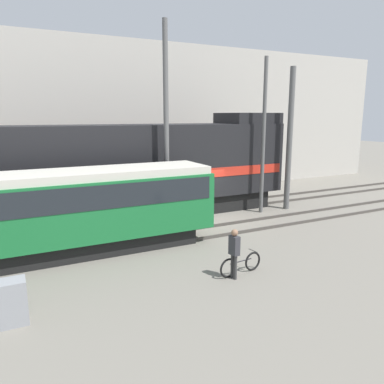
{
  "coord_description": "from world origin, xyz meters",
  "views": [
    {
      "loc": [
        -9.24,
        -16.17,
        5.36
      ],
      "look_at": [
        -1.5,
        -0.67,
        1.8
      ],
      "focal_mm": 35.0,
      "sensor_mm": 36.0,
      "label": 1
    }
  ],
  "objects_px": {
    "utility_pole_left": "(166,127)",
    "utility_pole_right": "(289,140)",
    "utility_pole_center": "(263,137)",
    "freight_locomotive": "(124,171)",
    "person": "(234,249)",
    "signal_box": "(13,302)",
    "streetcar": "(58,209)",
    "bicycle": "(241,264)"
  },
  "relations": [
    {
      "from": "freight_locomotive",
      "to": "utility_pole_right",
      "type": "height_order",
      "value": "utility_pole_right"
    },
    {
      "from": "signal_box",
      "to": "person",
      "type": "bearing_deg",
      "value": -2.04
    },
    {
      "from": "utility_pole_left",
      "to": "person",
      "type": "bearing_deg",
      "value": -93.73
    },
    {
      "from": "freight_locomotive",
      "to": "streetcar",
      "type": "relative_size",
      "value": 1.51
    },
    {
      "from": "freight_locomotive",
      "to": "utility_pole_left",
      "type": "distance_m",
      "value": 3.4
    },
    {
      "from": "utility_pole_center",
      "to": "streetcar",
      "type": "bearing_deg",
      "value": -169.38
    },
    {
      "from": "freight_locomotive",
      "to": "utility_pole_left",
      "type": "height_order",
      "value": "utility_pole_left"
    },
    {
      "from": "utility_pole_left",
      "to": "streetcar",
      "type": "bearing_deg",
      "value": -158.78
    },
    {
      "from": "freight_locomotive",
      "to": "utility_pole_center",
      "type": "relative_size",
      "value": 2.19
    },
    {
      "from": "freight_locomotive",
      "to": "bicycle",
      "type": "bearing_deg",
      "value": -80.25
    },
    {
      "from": "signal_box",
      "to": "bicycle",
      "type": "bearing_deg",
      "value": -0.32
    },
    {
      "from": "freight_locomotive",
      "to": "person",
      "type": "height_order",
      "value": "freight_locomotive"
    },
    {
      "from": "utility_pole_left",
      "to": "signal_box",
      "type": "xyz_separation_m",
      "value": [
        -7.09,
        -6.49,
        -4.21
      ]
    },
    {
      "from": "bicycle",
      "to": "utility_pole_right",
      "type": "height_order",
      "value": "utility_pole_right"
    },
    {
      "from": "utility_pole_left",
      "to": "utility_pole_center",
      "type": "relative_size",
      "value": 1.15
    },
    {
      "from": "utility_pole_center",
      "to": "signal_box",
      "type": "bearing_deg",
      "value": -153.08
    },
    {
      "from": "bicycle",
      "to": "signal_box",
      "type": "xyz_separation_m",
      "value": [
        -7.06,
        0.04,
        0.25
      ]
    },
    {
      "from": "streetcar",
      "to": "utility_pole_right",
      "type": "distance_m",
      "value": 13.17
    },
    {
      "from": "signal_box",
      "to": "streetcar",
      "type": "bearing_deg",
      "value": 68.26
    },
    {
      "from": "bicycle",
      "to": "signal_box",
      "type": "bearing_deg",
      "value": 179.68
    },
    {
      "from": "person",
      "to": "utility_pole_left",
      "type": "relative_size",
      "value": 0.18
    },
    {
      "from": "bicycle",
      "to": "utility_pole_center",
      "type": "relative_size",
      "value": 0.21
    },
    {
      "from": "bicycle",
      "to": "streetcar",
      "type": "bearing_deg",
      "value": 139.86
    },
    {
      "from": "streetcar",
      "to": "utility_pole_left",
      "type": "xyz_separation_m",
      "value": [
        5.32,
        2.07,
        2.93
      ]
    },
    {
      "from": "streetcar",
      "to": "utility_pole_center",
      "type": "distance_m",
      "value": 11.44
    },
    {
      "from": "freight_locomotive",
      "to": "person",
      "type": "bearing_deg",
      "value": -83.1
    },
    {
      "from": "utility_pole_left",
      "to": "utility_pole_center",
      "type": "xyz_separation_m",
      "value": [
        5.7,
        0.0,
        -0.62
      ]
    },
    {
      "from": "person",
      "to": "freight_locomotive",
      "type": "bearing_deg",
      "value": 96.9
    },
    {
      "from": "utility_pole_left",
      "to": "utility_pole_right",
      "type": "distance_m",
      "value": 7.57
    },
    {
      "from": "streetcar",
      "to": "bicycle",
      "type": "bearing_deg",
      "value": -40.14
    },
    {
      "from": "freight_locomotive",
      "to": "bicycle",
      "type": "relative_size",
      "value": 10.35
    },
    {
      "from": "utility_pole_center",
      "to": "utility_pole_right",
      "type": "xyz_separation_m",
      "value": [
        1.82,
        0.0,
        -0.2
      ]
    },
    {
      "from": "bicycle",
      "to": "utility_pole_right",
      "type": "relative_size",
      "value": 0.22
    },
    {
      "from": "freight_locomotive",
      "to": "utility_pole_right",
      "type": "relative_size",
      "value": 2.3
    },
    {
      "from": "utility_pole_center",
      "to": "bicycle",
      "type": "bearing_deg",
      "value": -131.23
    },
    {
      "from": "person",
      "to": "utility_pole_left",
      "type": "xyz_separation_m",
      "value": [
        0.44,
        6.73,
        3.77
      ]
    },
    {
      "from": "utility_pole_right",
      "to": "bicycle",
      "type": "bearing_deg",
      "value": -139.13
    },
    {
      "from": "utility_pole_right",
      "to": "utility_pole_center",
      "type": "bearing_deg",
      "value": 180.0
    },
    {
      "from": "person",
      "to": "utility_pole_center",
      "type": "xyz_separation_m",
      "value": [
        6.14,
        6.73,
        3.15
      ]
    },
    {
      "from": "person",
      "to": "signal_box",
      "type": "height_order",
      "value": "person"
    },
    {
      "from": "utility_pole_center",
      "to": "utility_pole_right",
      "type": "bearing_deg",
      "value": 0.0
    },
    {
      "from": "utility_pole_left",
      "to": "bicycle",
      "type": "bearing_deg",
      "value": -90.23
    }
  ]
}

